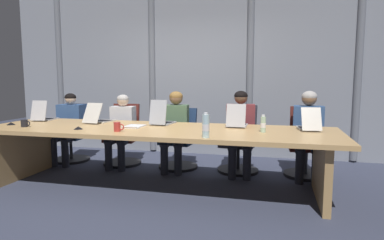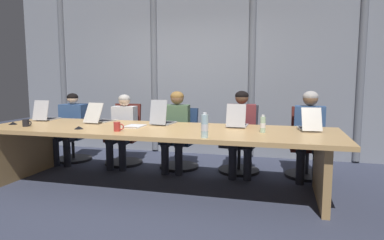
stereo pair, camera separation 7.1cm
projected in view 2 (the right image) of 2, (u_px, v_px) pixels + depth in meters
ground_plane at (157, 187)px, 4.31m from camera, size 14.36×14.36×0.00m
conference_table at (157, 139)px, 4.23m from camera, size 4.40×1.27×0.75m
curtain_backdrop at (197, 67)px, 6.09m from camera, size 7.18×0.17×3.16m
laptop_left_end at (46, 116)px, 5.03m from camera, size 0.26×0.41×0.30m
laptop_left_mid at (100, 118)px, 4.77m from camera, size 0.30×0.48×0.28m
laptop_center at (163, 120)px, 4.56m from camera, size 0.26×0.43×0.34m
laptop_right_mid at (237, 122)px, 4.32m from camera, size 0.24×0.39×0.30m
laptop_right_end at (309, 125)px, 4.05m from camera, size 0.27×0.46×0.28m
office_chair_left_end at (74, 139)px, 5.73m from camera, size 0.60×0.60×0.94m
office_chair_left_mid at (125, 141)px, 5.49m from camera, size 0.60×0.60×0.96m
office_chair_center at (180, 145)px, 5.25m from camera, size 0.60×0.60×0.91m
office_chair_right_mid at (240, 147)px, 5.02m from camera, size 0.60×0.61×0.97m
office_chair_right_end at (307, 151)px, 4.77m from camera, size 0.60×0.60×0.97m
person_left_end at (71, 123)px, 5.53m from camera, size 0.44×0.56×1.13m
person_left_mid at (123, 126)px, 5.28m from camera, size 0.40×0.57×1.12m
person_center at (176, 125)px, 5.06m from camera, size 0.41×0.57×1.18m
person_right_mid at (241, 127)px, 4.82m from camera, size 0.45×0.57×1.19m
person_right_end at (309, 129)px, 4.59m from camera, size 0.43×0.56×1.20m
water_bottle_primary at (263, 124)px, 3.87m from camera, size 0.06×0.06×0.20m
water_bottle_secondary at (205, 126)px, 3.51m from camera, size 0.08×0.08×0.26m
coffee_mug_near at (26, 123)px, 4.35m from camera, size 0.13×0.08×0.09m
coffee_mug_far at (117, 127)px, 3.96m from camera, size 0.13×0.08×0.11m
conference_mic_left_side at (79, 128)px, 4.14m from camera, size 0.11×0.11×0.03m
conference_mic_middle at (13, 123)px, 4.55m from camera, size 0.11×0.11×0.03m
spiral_notepad at (134, 126)px, 4.31m from camera, size 0.22×0.31×0.03m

